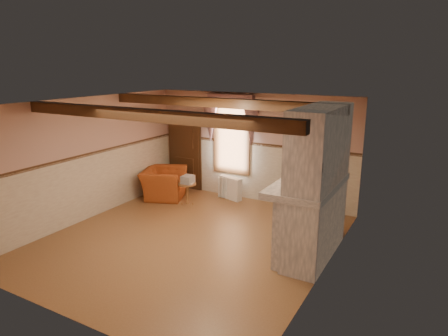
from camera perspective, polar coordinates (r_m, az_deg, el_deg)
The scene contains 26 objects.
floor at distance 8.36m, azimuth -5.00°, elevation -10.21°, with size 5.50×6.00×0.01m, color brown.
ceiling at distance 7.62m, azimuth -5.47°, elevation 9.28°, with size 5.50×6.00×0.01m, color silver.
wall_back at distance 10.41m, azimuth 4.12°, elevation 2.95°, with size 5.50×0.02×2.80m, color tan.
wall_front at distance 5.79m, azimuth -22.34°, elevation -7.84°, with size 5.50×0.02×2.80m, color tan.
wall_left at distance 9.66m, azimuth -18.84°, elevation 1.27°, with size 0.02×6.00×2.80m, color tan.
wall_right at distance 6.77m, azimuth 14.44°, elevation -3.95°, with size 0.02×6.00×2.80m, color tan.
wainscot at distance 8.07m, azimuth -5.12°, elevation -5.37°, with size 5.50×6.00×1.50m, color beige, non-canonical shape.
chair_rail at distance 7.85m, azimuth -5.24°, elevation -0.22°, with size 5.50×6.00×0.08m, color black, non-canonical shape.
firebox at distance 7.84m, azimuth 9.82°, elevation -8.51°, with size 0.20×0.95×0.90m, color black.
armchair at distance 10.89m, azimuth -8.60°, elevation -2.14°, with size 1.19×1.04×0.77m, color #994219.
side_table at distance 10.32m, azimuth -5.25°, elevation -3.64°, with size 0.46×0.46×0.55m, color brown.
book_stack at distance 10.22m, azimuth -5.19°, elevation -1.63°, with size 0.26×0.32×0.20m, color #B7AD8C.
radiator at distance 10.65m, azimuth 0.89°, elevation -2.86°, with size 0.70×0.18×0.60m, color white.
bowl at distance 7.37m, azimuth 11.77°, elevation -1.75°, with size 0.35×0.35×0.09m, color brown.
mantel_clock at distance 8.00m, azimuth 13.32°, elevation -0.11°, with size 0.14×0.24×0.20m, color #311B0D.
oil_lamp at distance 8.02m, azimuth 13.40°, elevation 0.22°, with size 0.11×0.11×0.28m, color #CF873A.
candle_red at distance 6.83m, azimuth 10.31°, elevation -2.66°, with size 0.06×0.06×0.16m, color maroon.
jar_yellow at distance 7.12m, azimuth 11.13°, elevation -2.15°, with size 0.06×0.06×0.12m, color yellow.
fireplace at distance 7.40m, azimuth 13.23°, elevation -2.27°, with size 0.85×2.00×2.80m, color gray.
mantel at distance 7.46m, azimuth 11.89°, elevation -2.38°, with size 1.05×2.05×0.12m, color gray.
overmantel_mirror at distance 7.36m, azimuth 10.77°, elevation 2.36°, with size 0.06×1.44×1.04m, color silver.
door at distance 11.46m, azimuth -5.59°, elevation 2.22°, with size 1.10×0.10×2.10m, color black.
window at distance 10.60m, azimuth 1.13°, elevation 4.58°, with size 1.06×0.08×2.02m, color white.
window_drapes at distance 10.43m, azimuth 0.91°, elevation 7.75°, with size 1.30×0.14×1.40m, color gray.
ceiling_beam_front at distance 6.68m, azimuth -11.33°, elevation 7.45°, with size 5.50×0.18×0.20m, color black.
ceiling_beam_back at distance 8.64m, azimuth -0.88°, elevation 9.30°, with size 5.50×0.18×0.20m, color black.
Camera 1 is at (4.31, -6.24, 3.51)m, focal length 32.00 mm.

